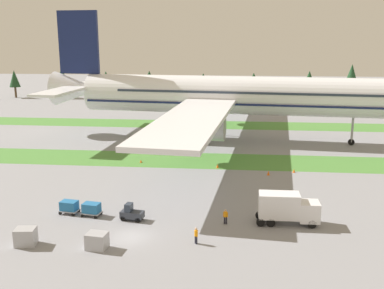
{
  "coord_description": "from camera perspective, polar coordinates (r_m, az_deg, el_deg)",
  "views": [
    {
      "loc": [
        10.66,
        -43.31,
        20.64
      ],
      "look_at": [
        3.99,
        25.56,
        4.0
      ],
      "focal_mm": 42.42,
      "sensor_mm": 36.0,
      "label": 1
    }
  ],
  "objects": [
    {
      "name": "ground_plane",
      "position": [
        49.15,
        -7.68,
        -11.44
      ],
      "size": [
        400.0,
        400.0,
        0.0
      ],
      "primitive_type": "plane",
      "color": "gray"
    },
    {
      "name": "grass_strip_near",
      "position": [
        77.56,
        -2.57,
        -1.92
      ],
      "size": [
        320.0,
        10.0,
        0.01
      ],
      "primitive_type": "cube",
      "color": "#4C8438",
      "rests_on": "ground"
    },
    {
      "name": "grass_strip_far",
      "position": [
        108.52,
        -0.21,
        2.56
      ],
      "size": [
        320.0,
        10.0,
        0.01
      ],
      "primitive_type": "cube",
      "color": "#4C8438",
      "rests_on": "ground"
    },
    {
      "name": "airliner",
      "position": [
        90.96,
        3.72,
        6.27
      ],
      "size": [
        71.28,
        87.91,
        25.66
      ],
      "rotation": [
        0.0,
        0.0,
        -1.66
      ],
      "color": "white",
      "rests_on": "ground"
    },
    {
      "name": "baggage_tug",
      "position": [
        53.0,
        -7.61,
        -8.57
      ],
      "size": [
        2.77,
        1.69,
        1.97
      ],
      "rotation": [
        0.0,
        0.0,
        -1.73
      ],
      "color": "#2D333D",
      "rests_on": "ground"
    },
    {
      "name": "cargo_dolly_lead",
      "position": [
        54.95,
        -12.53,
        -7.85
      ],
      "size": [
        2.41,
        1.82,
        1.55
      ],
      "rotation": [
        0.0,
        0.0,
        -1.73
      ],
      "color": "#A3A3A8",
      "rests_on": "ground"
    },
    {
      "name": "cargo_dolly_second",
      "position": [
        56.28,
        -15.18,
        -7.49
      ],
      "size": [
        2.41,
        1.82,
        1.55
      ],
      "rotation": [
        0.0,
        0.0,
        -1.73
      ],
      "color": "#A3A3A8",
      "rests_on": "ground"
    },
    {
      "name": "catering_truck",
      "position": [
        52.22,
        11.87,
        -7.75
      ],
      "size": [
        6.97,
        2.36,
        3.58
      ],
      "rotation": [
        0.0,
        0.0,
        -1.56
      ],
      "color": "silver",
      "rests_on": "ground"
    },
    {
      "name": "ground_crew_marshaller",
      "position": [
        46.9,
        0.51,
        -11.31
      ],
      "size": [
        0.36,
        0.48,
        1.74
      ],
      "rotation": [
        0.0,
        0.0,
        5.29
      ],
      "color": "black",
      "rests_on": "ground"
    },
    {
      "name": "ground_crew_loader",
      "position": [
        51.61,
        4.23,
        -8.95
      ],
      "size": [
        0.54,
        0.36,
        1.74
      ],
      "rotation": [
        0.0,
        0.0,
        2.86
      ],
      "color": "black",
      "rests_on": "ground"
    },
    {
      "name": "uld_container_0",
      "position": [
        49.59,
        -20.18,
        -10.83
      ],
      "size": [
        2.18,
        1.84,
        1.79
      ],
      "primitive_type": "cube",
      "rotation": [
        0.0,
        0.0,
        0.12
      ],
      "color": "#A3A3A8",
      "rests_on": "ground"
    },
    {
      "name": "uld_container_1",
      "position": [
        46.9,
        -11.86,
        -11.78
      ],
      "size": [
        2.19,
        1.85,
        1.66
      ],
      "primitive_type": "cube",
      "rotation": [
        0.0,
        0.0,
        -0.13
      ],
      "color": "#A3A3A8",
      "rests_on": "ground"
    },
    {
      "name": "taxiway_marker_0",
      "position": [
        72.77,
        3.23,
        -2.72
      ],
      "size": [
        0.44,
        0.44,
        0.63
      ],
      "primitive_type": "cone",
      "color": "orange",
      "rests_on": "ground"
    },
    {
      "name": "taxiway_marker_1",
      "position": [
        72.01,
        12.69,
        -3.24
      ],
      "size": [
        0.44,
        0.44,
        0.57
      ],
      "primitive_type": "cone",
      "color": "orange",
      "rests_on": "ground"
    },
    {
      "name": "taxiway_marker_2",
      "position": [
        69.91,
        9.59,
        -3.55
      ],
      "size": [
        0.44,
        0.44,
        0.7
      ],
      "primitive_type": "cone",
      "color": "orange",
      "rests_on": "ground"
    },
    {
      "name": "taxiway_marker_3",
      "position": [
        76.23,
        -6.44,
        -2.09
      ],
      "size": [
        0.44,
        0.44,
        0.47
      ],
      "primitive_type": "cone",
      "color": "orange",
      "rests_on": "ground"
    },
    {
      "name": "distant_tree_line",
      "position": [
        149.5,
        -0.14,
        8.16
      ],
      "size": [
        167.7,
        9.95,
        11.82
      ],
      "color": "#4C3823",
      "rests_on": "ground"
    }
  ]
}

